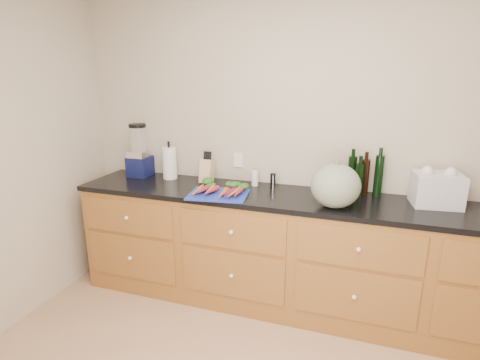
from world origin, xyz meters
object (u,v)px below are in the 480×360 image
(blender_appliance, at_px, (139,154))
(paper_towel, at_px, (170,163))
(cutting_board, at_px, (218,194))
(carrots, at_px, (220,189))
(knife_block, at_px, (207,171))
(squash, at_px, (336,186))
(tomato_box, at_px, (326,188))

(blender_appliance, bearing_deg, paper_towel, 0.49)
(cutting_board, distance_m, paper_towel, 0.69)
(carrots, relative_size, knife_block, 1.98)
(paper_towel, height_order, knife_block, paper_towel)
(squash, bearing_deg, paper_towel, 168.16)
(blender_appliance, xyz_separation_m, knife_block, (0.67, -0.02, -0.11))
(carrots, bearing_deg, tomato_box, 20.14)
(carrots, height_order, knife_block, knife_block)
(squash, bearing_deg, tomato_box, 106.23)
(knife_block, bearing_deg, tomato_box, 1.72)
(carrots, bearing_deg, squash, -2.03)
(carrots, height_order, tomato_box, tomato_box)
(paper_towel, bearing_deg, carrots, -24.99)
(tomato_box, bearing_deg, knife_block, -178.28)
(carrots, xyz_separation_m, tomato_box, (0.78, 0.29, 0.00))
(squash, relative_size, knife_block, 1.72)
(squash, bearing_deg, knife_block, 165.33)
(blender_appliance, bearing_deg, carrots, -16.93)
(blender_appliance, height_order, knife_block, blender_appliance)
(carrots, height_order, squash, squash)
(paper_towel, relative_size, knife_block, 1.41)
(knife_block, bearing_deg, carrots, -48.88)
(blender_appliance, bearing_deg, knife_block, -1.48)
(paper_towel, bearing_deg, squash, -11.84)
(carrots, bearing_deg, cutting_board, -90.00)
(paper_towel, bearing_deg, knife_block, -3.11)
(squash, bearing_deg, carrots, 177.97)
(carrots, relative_size, squash, 1.15)
(knife_block, bearing_deg, blender_appliance, 178.52)
(cutting_board, relative_size, paper_towel, 1.59)
(tomato_box, bearing_deg, squash, -73.77)
(squash, relative_size, paper_towel, 1.22)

